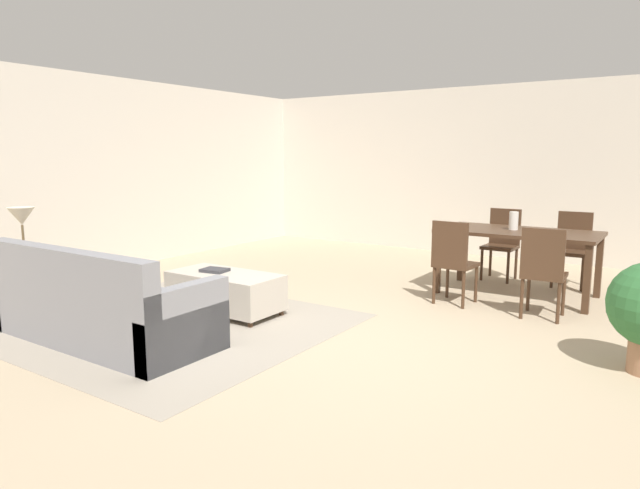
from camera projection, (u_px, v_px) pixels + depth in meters
ground_plane at (343, 342)px, 4.88m from camera, size 10.80×10.80×0.00m
wall_back at (510, 172)px, 8.77m from camera, size 9.00×0.12×2.70m
wall_left at (79, 175)px, 7.55m from camera, size 0.12×11.00×2.70m
area_rug at (171, 324)px, 5.38m from camera, size 3.00×2.80×0.01m
couch at (100, 308)px, 4.88m from camera, size 2.16×0.87×0.86m
ottoman_table at (225, 290)px, 5.76m from camera, size 1.18×0.58×0.42m
side_table at (26, 270)px, 5.72m from camera, size 0.40×0.40×0.57m
table_lamp at (22, 219)px, 5.63m from camera, size 0.26×0.26×0.53m
dining_table at (518, 238)px, 6.43m from camera, size 1.74×0.92×0.76m
dining_chair_near_left at (453, 258)px, 6.04m from camera, size 0.43×0.43×0.92m
dining_chair_near_right at (543, 268)px, 5.49m from camera, size 0.42×0.42×0.92m
dining_chair_far_left at (502, 240)px, 7.33m from camera, size 0.41×0.41×0.92m
dining_chair_far_right at (572, 245)px, 6.92m from camera, size 0.41×0.41×0.92m
vase_centerpiece at (514, 221)px, 6.46m from camera, size 0.10×0.10×0.21m
book_on_ottoman at (215, 270)px, 5.80m from camera, size 0.29×0.24×0.03m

